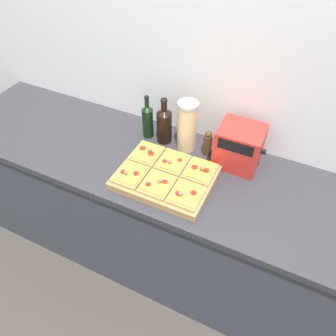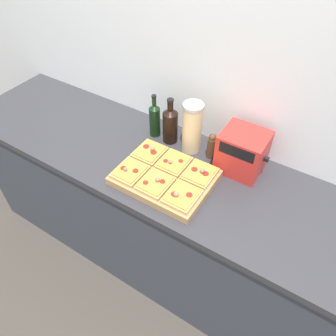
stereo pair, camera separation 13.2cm
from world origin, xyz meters
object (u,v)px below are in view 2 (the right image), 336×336
olive_oil_bottle (155,119)px  pepper_mill (212,146)px  wine_bottle (170,124)px  cutting_board (165,177)px  toaster_oven (242,152)px  grain_jar_tall (192,128)px

olive_oil_bottle → pepper_mill: olive_oil_bottle is taller
wine_bottle → cutting_board: bearing=-62.9°
wine_bottle → olive_oil_bottle: bearing=-180.0°
pepper_mill → olive_oil_bottle: bearing=180.0°
cutting_board → toaster_oven: (0.28, 0.28, 0.09)m
olive_oil_bottle → wine_bottle: size_ratio=0.96×
wine_bottle → pepper_mill: 0.26m
olive_oil_bottle → grain_jar_tall: grain_jar_tall is taller
cutting_board → wine_bottle: bearing=117.1°
wine_bottle → pepper_mill: (0.26, -0.00, -0.04)m
toaster_oven → grain_jar_tall: bearing=179.8°
toaster_oven → olive_oil_bottle: bearing=179.9°
cutting_board → wine_bottle: 0.33m
wine_bottle → grain_jar_tall: (0.13, -0.00, 0.03)m
grain_jar_tall → pepper_mill: 0.14m
wine_bottle → grain_jar_tall: size_ratio=0.94×
cutting_board → grain_jar_tall: grain_jar_tall is taller
wine_bottle → grain_jar_tall: bearing=-0.0°
olive_oil_bottle → wine_bottle: (0.10, 0.00, 0.00)m
grain_jar_tall → pepper_mill: (0.12, 0.00, -0.07)m
toaster_oven → cutting_board: bearing=-135.1°
olive_oil_bottle → wine_bottle: wine_bottle is taller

